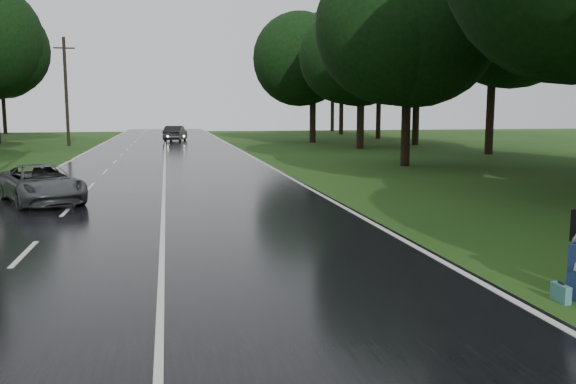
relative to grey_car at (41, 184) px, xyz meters
name	(u,v)px	position (x,y,z in m)	size (l,w,h in m)	color
ground	(162,272)	(4.11, -9.80, -0.69)	(160.00, 160.00, 0.00)	#234614
road	(165,171)	(4.11, 10.20, -0.67)	(12.00, 140.00, 0.04)	black
lane_center	(165,171)	(4.11, 10.20, -0.64)	(0.12, 140.00, 0.01)	silver
grey_car	(41,184)	(0.00, 0.00, 0.00)	(2.15, 4.67, 1.30)	#424547
far_car	(175,134)	(5.13, 40.25, 0.14)	(1.66, 4.76, 1.57)	black
suitcase	(561,293)	(10.73, -13.03, -0.54)	(0.12, 0.42, 0.30)	teal
utility_pole_far	(69,146)	(-4.39, 34.83, -0.69)	(1.80, 0.28, 9.56)	black
tree_right_d	(405,166)	(17.74, 10.72, -0.69)	(8.67, 8.67, 13.55)	black
tree_right_e	(360,149)	(20.08, 26.01, -0.69)	(8.85, 8.85, 13.83)	black
tree_right_f	(313,142)	(18.44, 35.95, -0.69)	(9.03, 9.03, 14.11)	black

